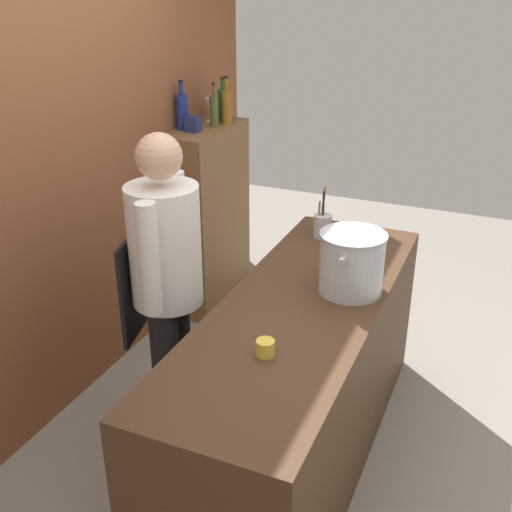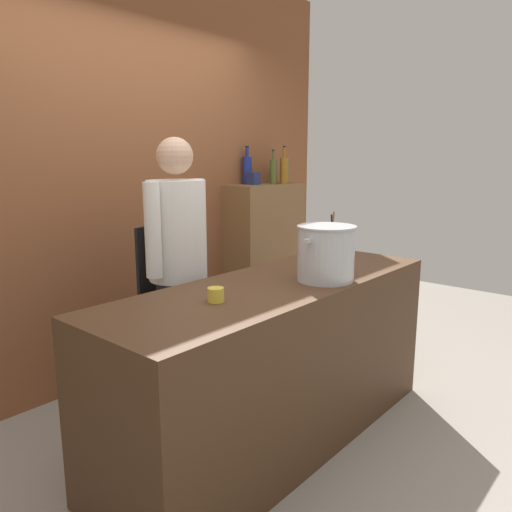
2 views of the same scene
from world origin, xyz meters
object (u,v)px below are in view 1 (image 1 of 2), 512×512
at_px(stockpot_large, 352,263).
at_px(wine_bottle_green, 223,104).
at_px(butter_jar, 265,348).
at_px(spice_tin_navy, 193,124).
at_px(wine_bottle_amber, 227,107).
at_px(wine_bottle_olive, 214,110).
at_px(utensil_crock, 322,225).
at_px(wine_glass_tall, 210,105).
at_px(chef, 166,277).
at_px(wine_bottle_cobalt, 182,111).

height_order(stockpot_large, wine_bottle_green, wine_bottle_green).
height_order(butter_jar, spice_tin_navy, spice_tin_navy).
relative_size(butter_jar, wine_bottle_amber, 0.23).
bearing_deg(wine_bottle_olive, utensil_crock, -121.47).
xyz_separation_m(wine_bottle_green, wine_bottle_olive, (-0.19, -0.02, -0.01)).
distance_m(stockpot_large, wine_bottle_amber, 1.84).
bearing_deg(wine_bottle_green, stockpot_large, -135.82).
height_order(utensil_crock, wine_glass_tall, wine_glass_tall).
xyz_separation_m(wine_bottle_green, wine_bottle_amber, (-0.10, -0.07, 0.01)).
height_order(chef, wine_glass_tall, chef).
relative_size(chef, stockpot_large, 4.44).
height_order(butter_jar, wine_glass_tall, wine_glass_tall).
bearing_deg(wine_glass_tall, wine_bottle_cobalt, 169.48).
relative_size(butter_jar, wine_bottle_green, 0.25).
bearing_deg(spice_tin_navy, utensil_crock, -111.40).
bearing_deg(utensil_crock, wine_bottle_amber, 53.36).
xyz_separation_m(wine_bottle_olive, wine_bottle_amber, (0.09, -0.05, 0.01)).
relative_size(utensil_crock, butter_jar, 3.91).
xyz_separation_m(utensil_crock, wine_bottle_olive, (0.60, 0.99, 0.46)).
height_order(wine_bottle_olive, wine_glass_tall, wine_bottle_olive).
distance_m(wine_bottle_green, wine_bottle_olive, 0.19).
xyz_separation_m(stockpot_large, wine_bottle_green, (1.38, 1.34, 0.39)).
distance_m(wine_bottle_green, wine_bottle_cobalt, 0.38).
xyz_separation_m(stockpot_large, wine_bottle_amber, (1.28, 1.27, 0.39)).
distance_m(chef, wine_bottle_cobalt, 1.58).
bearing_deg(spice_tin_navy, butter_jar, -143.85).
height_order(chef, stockpot_large, chef).
relative_size(wine_bottle_olive, spice_tin_navy, 2.82).
height_order(chef, wine_bottle_green, chef).
bearing_deg(spice_tin_navy, wine_bottle_green, -4.88).
distance_m(butter_jar, wine_glass_tall, 2.39).
relative_size(chef, utensil_crock, 5.58).
distance_m(wine_bottle_green, wine_glass_tall, 0.10).
xyz_separation_m(butter_jar, spice_tin_navy, (1.66, 1.21, 0.44)).
xyz_separation_m(chef, wine_glass_tall, (1.65, 0.60, 0.47)).
bearing_deg(chef, stockpot_large, 98.63).
distance_m(chef, wine_bottle_olive, 1.67).
relative_size(chef, spice_tin_navy, 16.00).
relative_size(chef, wine_bottle_olive, 5.67).
distance_m(wine_bottle_olive, wine_bottle_cobalt, 0.23).
height_order(wine_bottle_olive, wine_bottle_amber, wine_bottle_amber).
xyz_separation_m(wine_bottle_cobalt, spice_tin_navy, (-0.03, -0.10, -0.07)).
height_order(wine_bottle_green, wine_bottle_cobalt, wine_bottle_cobalt).
bearing_deg(spice_tin_navy, wine_bottle_olive, -16.33).
xyz_separation_m(stockpot_large, wine_glass_tall, (1.31, 1.41, 0.38)).
height_order(wine_bottle_green, spice_tin_navy, wine_bottle_green).
relative_size(utensil_crock, wine_bottle_green, 0.99).
bearing_deg(butter_jar, wine_bottle_amber, 29.59).
distance_m(utensil_crock, wine_glass_tall, 1.38).
xyz_separation_m(stockpot_large, utensil_crock, (0.58, 0.33, -0.08)).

